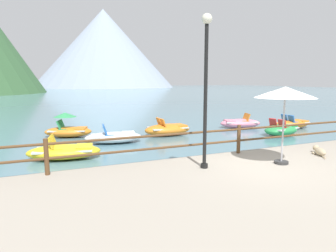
{
  "coord_description": "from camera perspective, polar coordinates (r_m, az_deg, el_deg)",
  "views": [
    {
      "loc": [
        -6.08,
        -6.59,
        2.82
      ],
      "look_at": [
        -1.07,
        5.0,
        0.9
      ],
      "focal_mm": 32.36,
      "sensor_mm": 36.0,
      "label": 1
    }
  ],
  "objects": [
    {
      "name": "dog_resting",
      "position": [
        11.08,
        26.63,
        -4.24
      ],
      "size": [
        0.61,
        0.95,
        0.26
      ],
      "color": "tan",
      "rests_on": "promenade_dock"
    },
    {
      "name": "distant_peak",
      "position": [
        126.49,
        -11.95,
        14.05
      ],
      "size": [
        54.68,
        54.68,
        30.33
      ],
      "primitive_type": "cone",
      "color": "#93A3B7",
      "rests_on": "ground"
    },
    {
      "name": "pedal_boat_3",
      "position": [
        14.01,
        -10.17,
        -2.04
      ],
      "size": [
        2.76,
        1.8,
        0.83
      ],
      "color": "white",
      "rests_on": "ground"
    },
    {
      "name": "pedal_boat_6",
      "position": [
        19.43,
        22.32,
        0.4
      ],
      "size": [
        2.6,
        1.42,
        0.83
      ],
      "color": "orange",
      "rests_on": "ground"
    },
    {
      "name": "pedal_boat_4",
      "position": [
        16.65,
        20.52,
        -0.62
      ],
      "size": [
        2.36,
        1.75,
        0.88
      ],
      "color": "green",
      "rests_on": "ground"
    },
    {
      "name": "beach_umbrella",
      "position": [
        9.2,
        21.21,
        5.75
      ],
      "size": [
        1.7,
        1.7,
        2.24
      ],
      "color": "#B2B2B7",
      "rests_on": "promenade_dock"
    },
    {
      "name": "pedal_boat_2",
      "position": [
        15.92,
        -18.33,
        -0.54
      ],
      "size": [
        2.55,
        1.84,
        1.23
      ],
      "color": "orange",
      "rests_on": "ground"
    },
    {
      "name": "pedal_boat_0",
      "position": [
        11.55,
        -18.93,
        -4.55
      ],
      "size": [
        2.77,
        1.7,
        0.86
      ],
      "color": "yellow",
      "rests_on": "ground"
    },
    {
      "name": "lamp_post",
      "position": [
        8.21,
        7.14,
        9.06
      ],
      "size": [
        0.28,
        0.28,
        4.13
      ],
      "color": "black",
      "rests_on": "promenade_dock"
    },
    {
      "name": "pedal_boat_5",
      "position": [
        18.52,
        13.42,
        0.54
      ],
      "size": [
        2.63,
        1.79,
        0.87
      ],
      "color": "pink",
      "rests_on": "ground"
    },
    {
      "name": "ground_plane",
      "position": [
        47.06,
        -15.95,
        4.87
      ],
      "size": [
        200.0,
        200.0,
        0.0
      ],
      "primitive_type": "plane",
      "color": "slate"
    },
    {
      "name": "pedal_boat_1",
      "position": [
        15.59,
        -0.04,
        -0.6
      ],
      "size": [
        2.5,
        1.36,
        0.91
      ],
      "color": "orange",
      "rests_on": "ground"
    },
    {
      "name": "dock_railing",
      "position": [
        10.32,
        13.2,
        -1.82
      ],
      "size": [
        23.92,
        0.12,
        0.95
      ],
      "color": "brown",
      "rests_on": "promenade_dock"
    }
  ]
}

